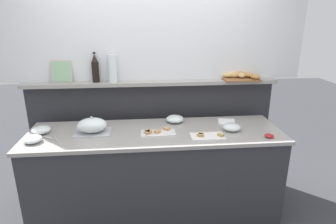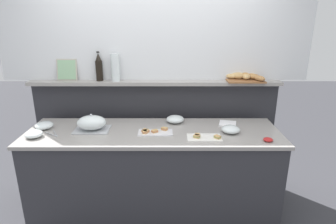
{
  "view_description": "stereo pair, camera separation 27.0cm",
  "coord_description": "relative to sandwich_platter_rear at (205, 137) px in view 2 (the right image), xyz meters",
  "views": [
    {
      "loc": [
        -0.12,
        -2.59,
        2.0
      ],
      "look_at": [
        0.13,
        0.1,
        1.1
      ],
      "focal_mm": 30.57,
      "sensor_mm": 36.0,
      "label": 1
    },
    {
      "loc": [
        0.14,
        -2.6,
        2.0
      ],
      "look_at": [
        0.13,
        0.1,
        1.1
      ],
      "focal_mm": 30.57,
      "sensor_mm": 36.0,
      "label": 2
    }
  ],
  "objects": [
    {
      "name": "condiment_bowl_cream",
      "position": [
        0.57,
        -0.06,
        0.01
      ],
      "size": [
        0.09,
        0.09,
        0.03
      ],
      "primitive_type": "ellipsoid",
      "color": "red",
      "rests_on": "buffet_counter"
    },
    {
      "name": "upper_wall_panel",
      "position": [
        -0.48,
        0.75,
        1.02
      ],
      "size": [
        3.36,
        0.08,
        1.26
      ],
      "primitive_type": "cube",
      "color": "silver",
      "rests_on": "back_ledge_unit"
    },
    {
      "name": "condiment_bowl_red",
      "position": [
        -1.21,
        0.43,
        0.01
      ],
      "size": [
        0.09,
        0.09,
        0.03
      ],
      "primitive_type": "ellipsoid",
      "color": "teal",
      "rests_on": "buffet_counter"
    },
    {
      "name": "buffet_counter",
      "position": [
        -0.48,
        0.18,
        -0.48
      ],
      "size": [
        2.48,
        0.74,
        0.94
      ],
      "color": "#2D2D33",
      "rests_on": "ground_plane"
    },
    {
      "name": "framed_picture",
      "position": [
        -1.44,
        0.68,
        0.5
      ],
      "size": [
        0.22,
        0.06,
        0.23
      ],
      "color": "#B2AD9E",
      "rests_on": "back_ledge_unit"
    },
    {
      "name": "glass_bowl_large",
      "position": [
        0.27,
        0.13,
        0.02
      ],
      "size": [
        0.18,
        0.18,
        0.07
      ],
      "color": "silver",
      "rests_on": "buffet_counter"
    },
    {
      "name": "ground_plane",
      "position": [
        -0.48,
        0.78,
        -0.95
      ],
      "size": [
        12.0,
        12.0,
        0.0
      ],
      "primitive_type": "plane",
      "color": "#38383D"
    },
    {
      "name": "serving_tongs",
      "position": [
        -1.42,
        0.09,
        -0.0
      ],
      "size": [
        0.16,
        0.16,
        0.01
      ],
      "color": "#B7BABF",
      "rests_on": "buffet_counter"
    },
    {
      "name": "bread_basket",
      "position": [
        0.52,
        0.68,
        0.43
      ],
      "size": [
        0.42,
        0.3,
        0.08
      ],
      "color": "brown",
      "rests_on": "back_ledge_unit"
    },
    {
      "name": "water_carafe",
      "position": [
        -0.9,
        0.65,
        0.54
      ],
      "size": [
        0.09,
        0.09,
        0.3
      ],
      "primitive_type": "cylinder",
      "color": "silver",
      "rests_on": "back_ledge_unit"
    },
    {
      "name": "wine_bottle_dark",
      "position": [
        -1.08,
        0.67,
        0.53
      ],
      "size": [
        0.08,
        0.08,
        0.32
      ],
      "color": "black",
      "rests_on": "back_ledge_unit"
    },
    {
      "name": "sandwich_platter_side",
      "position": [
        -0.47,
        0.12,
        0.0
      ],
      "size": [
        0.33,
        0.17,
        0.04
      ],
      "color": "silver",
      "rests_on": "buffet_counter"
    },
    {
      "name": "glass_bowl_medium",
      "position": [
        -1.58,
        0.02,
        0.02
      ],
      "size": [
        0.16,
        0.16,
        0.06
      ],
      "color": "silver",
      "rests_on": "buffet_counter"
    },
    {
      "name": "serving_cloche",
      "position": [
        -1.08,
        0.2,
        0.06
      ],
      "size": [
        0.34,
        0.24,
        0.17
      ],
      "color": "#B7BABF",
      "rests_on": "buffet_counter"
    },
    {
      "name": "glass_bowl_extra",
      "position": [
        -0.26,
        0.41,
        0.02
      ],
      "size": [
        0.19,
        0.19,
        0.07
      ],
      "color": "silver",
      "rests_on": "buffet_counter"
    },
    {
      "name": "glass_bowl_small",
      "position": [
        -1.57,
        0.24,
        0.02
      ],
      "size": [
        0.18,
        0.18,
        0.07
      ],
      "color": "silver",
      "rests_on": "buffet_counter"
    },
    {
      "name": "sandwich_platter_rear",
      "position": [
        0.0,
        0.0,
        0.0
      ],
      "size": [
        0.32,
        0.18,
        0.04
      ],
      "color": "white",
      "rests_on": "buffet_counter"
    },
    {
      "name": "napkin_stack",
      "position": [
        0.29,
        0.35,
        -0.0
      ],
      "size": [
        0.21,
        0.21,
        0.02
      ],
      "primitive_type": "cube",
      "rotation": [
        0.0,
        0.0,
        -0.24
      ],
      "color": "white",
      "rests_on": "buffet_counter"
    },
    {
      "name": "back_ledge_unit",
      "position": [
        -0.48,
        0.72,
        -0.25
      ],
      "size": [
        2.76,
        0.22,
        1.34
      ],
      "color": "#2D2D33",
      "rests_on": "ground_plane"
    }
  ]
}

